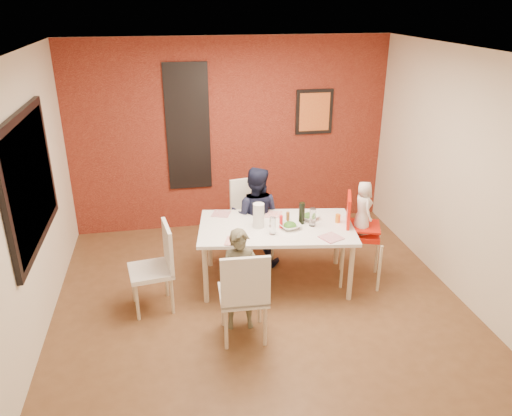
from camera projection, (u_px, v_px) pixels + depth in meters
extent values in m
plane|color=brown|center=(261.00, 305.00, 5.56)|extent=(4.50, 4.50, 0.00)
cube|color=white|center=(262.00, 53.00, 4.50)|extent=(4.50, 4.50, 0.02)
cube|color=beige|center=(231.00, 136.00, 7.06)|extent=(4.50, 0.02, 2.70)
cube|color=beige|center=(333.00, 326.00, 2.99)|extent=(4.50, 0.02, 2.70)
cube|color=beige|center=(25.00, 208.00, 4.65)|extent=(0.02, 4.50, 2.70)
cube|color=beige|center=(465.00, 178.00, 5.40)|extent=(0.02, 4.50, 2.70)
cube|color=maroon|center=(231.00, 136.00, 7.04)|extent=(4.50, 0.02, 2.70)
cube|color=black|center=(30.00, 181.00, 4.76)|extent=(0.05, 1.70, 1.30)
cube|color=black|center=(31.00, 180.00, 4.76)|extent=(0.02, 1.55, 1.15)
cube|color=#B6BFC6|center=(188.00, 128.00, 6.87)|extent=(0.55, 0.03, 1.70)
cube|color=black|center=(188.00, 128.00, 6.87)|extent=(0.60, 0.03, 1.76)
cube|color=black|center=(314.00, 112.00, 7.11)|extent=(0.54, 0.03, 0.64)
cube|color=orange|center=(315.00, 112.00, 7.10)|extent=(0.44, 0.01, 0.54)
cube|color=white|center=(276.00, 227.00, 5.74)|extent=(1.89, 1.24, 0.04)
cylinder|color=beige|center=(206.00, 275.00, 5.48)|extent=(0.06, 0.06, 0.70)
cylinder|color=beige|center=(210.00, 241.00, 6.24)|extent=(0.06, 0.06, 0.70)
cylinder|color=beige|center=(351.00, 272.00, 5.53)|extent=(0.06, 0.06, 0.70)
cylinder|color=beige|center=(337.00, 239.00, 6.29)|extent=(0.06, 0.06, 0.70)
cube|color=silver|center=(243.00, 295.00, 4.88)|extent=(0.48, 0.48, 0.05)
cube|color=silver|center=(246.00, 283.00, 4.59)|extent=(0.47, 0.06, 0.53)
cylinder|color=#C8B195|center=(259.00, 304.00, 5.18)|extent=(0.04, 0.04, 0.46)
cylinder|color=#C8B195|center=(265.00, 326.00, 4.83)|extent=(0.04, 0.04, 0.46)
cylinder|color=#C8B195|center=(223.00, 307.00, 5.13)|extent=(0.04, 0.04, 0.46)
cylinder|color=#C8B195|center=(226.00, 329.00, 4.78)|extent=(0.04, 0.04, 0.46)
cube|color=silver|center=(253.00, 223.00, 6.42)|extent=(0.55, 0.55, 0.05)
cube|color=silver|center=(247.00, 198.00, 6.50)|extent=(0.47, 0.13, 0.54)
cylinder|color=#C2B190|center=(244.00, 249.00, 6.29)|extent=(0.04, 0.04, 0.46)
cylinder|color=#C2B190|center=(235.00, 236.00, 6.62)|extent=(0.04, 0.04, 0.46)
cylinder|color=#C2B190|center=(273.00, 244.00, 6.41)|extent=(0.04, 0.04, 0.46)
cylinder|color=#C2B190|center=(262.00, 232.00, 6.74)|extent=(0.04, 0.04, 0.46)
cube|color=white|center=(151.00, 271.00, 5.34)|extent=(0.51, 0.51, 0.05)
cube|color=white|center=(168.00, 247.00, 5.30)|extent=(0.10, 0.45, 0.51)
cylinder|color=#C5B392|center=(133.00, 284.00, 5.54)|extent=(0.04, 0.04, 0.44)
cylinder|color=#C5B392|center=(166.00, 279.00, 5.65)|extent=(0.04, 0.04, 0.44)
cylinder|color=#C5B392|center=(137.00, 302.00, 5.22)|extent=(0.04, 0.04, 0.44)
cylinder|color=#C5B392|center=(172.00, 296.00, 5.33)|extent=(0.04, 0.04, 0.44)
cube|color=red|center=(362.00, 234.00, 5.81)|extent=(0.48, 0.48, 0.06)
cube|color=red|center=(348.00, 213.00, 5.74)|extent=(0.16, 0.37, 0.45)
cube|color=red|center=(363.00, 226.00, 5.77)|extent=(0.48, 0.48, 0.02)
cylinder|color=beige|center=(379.00, 269.00, 5.71)|extent=(0.04, 0.04, 0.59)
cylinder|color=beige|center=(342.00, 266.00, 5.77)|extent=(0.04, 0.04, 0.59)
cylinder|color=beige|center=(377.00, 251.00, 6.10)|extent=(0.04, 0.04, 0.59)
cylinder|color=beige|center=(342.00, 249.00, 6.16)|extent=(0.04, 0.04, 0.59)
imported|color=brown|center=(241.00, 280.00, 5.00)|extent=(0.42, 0.29, 1.10)
imported|color=black|center=(255.00, 216.00, 6.21)|extent=(0.76, 0.68, 1.29)
imported|color=silver|center=(363.00, 208.00, 5.67)|extent=(0.21, 0.31, 0.62)
cube|color=white|center=(235.00, 241.00, 5.36)|extent=(0.26, 0.26, 0.01)
cube|color=white|center=(273.00, 214.00, 6.02)|extent=(0.25, 0.25, 0.01)
cube|color=white|center=(331.00, 238.00, 5.44)|extent=(0.28, 0.28, 0.01)
cube|color=silver|center=(221.00, 214.00, 6.04)|extent=(0.26, 0.26, 0.01)
imported|color=white|center=(290.00, 226.00, 5.67)|extent=(0.28, 0.28, 0.06)
imported|color=white|center=(309.00, 217.00, 5.91)|extent=(0.30, 0.30, 0.06)
cylinder|color=black|center=(302.00, 213.00, 5.74)|extent=(0.07, 0.07, 0.26)
cylinder|color=white|center=(273.00, 226.00, 5.50)|extent=(0.07, 0.07, 0.20)
cylinder|color=silver|center=(313.00, 217.00, 5.70)|extent=(0.07, 0.07, 0.21)
cylinder|color=white|center=(259.00, 216.00, 5.65)|extent=(0.13, 0.13, 0.29)
cylinder|color=red|center=(281.00, 222.00, 5.66)|extent=(0.04, 0.04, 0.15)
cylinder|color=#296E24|center=(288.00, 218.00, 5.78)|extent=(0.03, 0.03, 0.13)
cylinder|color=brown|center=(288.00, 218.00, 5.75)|extent=(0.04, 0.04, 0.15)
cylinder|color=orange|center=(338.00, 218.00, 5.80)|extent=(0.06, 0.06, 0.10)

